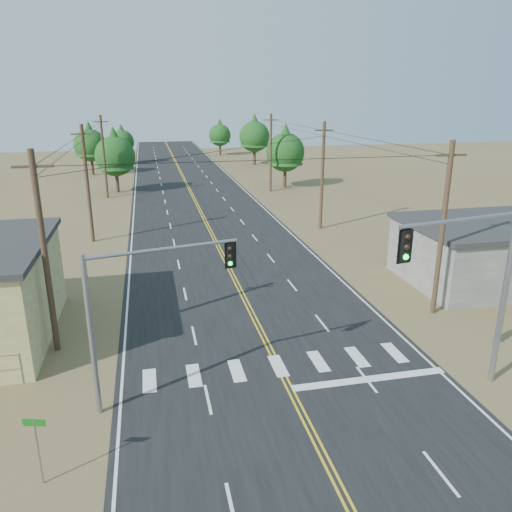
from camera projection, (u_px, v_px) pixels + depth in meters
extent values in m
plane|color=olive|center=(341.00, 491.00, 16.23)|extent=(220.00, 220.00, 0.00)
cube|color=black|center=(215.00, 240.00, 44.11)|extent=(15.00, 200.00, 0.02)
cylinder|color=gray|center=(21.00, 369.00, 22.03)|extent=(0.06, 0.06, 1.50)
cylinder|color=#4C3826|center=(45.00, 255.00, 23.71)|extent=(0.30, 0.30, 10.00)
cube|color=#4C3826|center=(33.00, 167.00, 22.41)|extent=(1.80, 0.12, 0.12)
cylinder|color=#4C3826|center=(87.00, 185.00, 42.30)|extent=(0.30, 0.30, 10.00)
cube|color=#4C3826|center=(82.00, 134.00, 41.00)|extent=(1.80, 0.12, 0.12)
cylinder|color=#4C3826|center=(104.00, 157.00, 60.89)|extent=(0.30, 0.30, 10.00)
cube|color=#4C3826|center=(101.00, 122.00, 59.59)|extent=(1.80, 0.12, 0.12)
cylinder|color=#4C3826|center=(442.00, 231.00, 27.97)|extent=(0.30, 0.30, 10.00)
cube|color=#4C3826|center=(451.00, 155.00, 26.67)|extent=(1.80, 0.12, 0.12)
cylinder|color=#4C3826|center=(322.00, 176.00, 46.56)|extent=(0.30, 0.30, 10.00)
cube|color=#4C3826|center=(324.00, 130.00, 45.26)|extent=(1.80, 0.12, 0.12)
cylinder|color=#4C3826|center=(271.00, 153.00, 65.15)|extent=(0.30, 0.30, 10.00)
cube|color=#4C3826|center=(271.00, 120.00, 63.85)|extent=(1.80, 0.12, 0.12)
cylinder|color=gray|center=(92.00, 341.00, 19.25)|extent=(0.22, 0.22, 6.46)
cylinder|color=gray|center=(83.00, 261.00, 18.25)|extent=(0.17, 0.17, 0.55)
cylinder|color=gray|center=(164.00, 249.00, 19.41)|extent=(5.97, 1.40, 0.15)
cube|color=black|center=(230.00, 255.00, 20.67)|extent=(0.37, 0.34, 1.02)
sphere|color=black|center=(230.00, 249.00, 20.42)|extent=(0.18, 0.18, 0.18)
sphere|color=black|center=(230.00, 256.00, 20.52)|extent=(0.18, 0.18, 0.18)
sphere|color=#0CE533|center=(230.00, 263.00, 20.62)|extent=(0.18, 0.18, 0.18)
cylinder|color=gray|center=(503.00, 302.00, 21.34)|extent=(0.26, 0.26, 7.61)
cylinder|color=gray|center=(462.00, 220.00, 19.04)|extent=(5.82, 1.26, 0.17)
cube|color=black|center=(405.00, 245.00, 18.28)|extent=(0.43, 0.39, 1.20)
sphere|color=black|center=(408.00, 237.00, 17.98)|extent=(0.22, 0.22, 0.22)
sphere|color=black|center=(407.00, 247.00, 18.09)|extent=(0.22, 0.22, 0.22)
sphere|color=#0CE533|center=(406.00, 257.00, 18.21)|extent=(0.22, 0.22, 0.22)
cylinder|color=gray|center=(39.00, 452.00, 16.17)|extent=(0.06, 0.06, 2.46)
cube|color=#0E6512|center=(34.00, 423.00, 15.82)|extent=(0.72, 0.22, 0.25)
cylinder|color=#3F2D1E|center=(117.00, 181.00, 65.41)|extent=(0.44, 0.44, 3.08)
cone|color=#134315|center=(114.00, 147.00, 64.09)|extent=(4.78, 4.78, 5.47)
sphere|color=#134315|center=(115.00, 156.00, 64.43)|extent=(5.13, 5.13, 5.13)
cylinder|color=#3F2D1E|center=(92.00, 165.00, 79.88)|extent=(0.45, 0.45, 3.04)
cone|color=#134315|center=(90.00, 138.00, 78.58)|extent=(4.73, 4.73, 5.40)
sphere|color=#134315|center=(90.00, 145.00, 78.92)|extent=(5.07, 5.07, 5.07)
cylinder|color=#3F2D1E|center=(123.00, 157.00, 92.58)|extent=(0.49, 0.49, 2.62)
cone|color=#134315|center=(122.00, 137.00, 91.46)|extent=(4.07, 4.07, 4.65)
sphere|color=#134315|center=(122.00, 142.00, 91.75)|extent=(4.36, 4.36, 4.36)
cylinder|color=#3F2D1E|center=(285.00, 176.00, 68.93)|extent=(0.47, 0.47, 3.14)
cone|color=#134315|center=(285.00, 144.00, 67.58)|extent=(4.89, 4.89, 5.59)
sphere|color=#134315|center=(285.00, 152.00, 67.93)|extent=(5.24, 5.24, 5.24)
cylinder|color=#3F2D1E|center=(254.00, 155.00, 91.45)|extent=(0.50, 0.50, 3.30)
cone|color=#134315|center=(254.00, 130.00, 90.04)|extent=(5.13, 5.13, 5.87)
sphere|color=#134315|center=(254.00, 137.00, 90.41)|extent=(5.50, 5.50, 5.50)
cylinder|color=#3F2D1E|center=(220.00, 149.00, 105.71)|extent=(0.43, 0.43, 2.74)
cone|color=#134315|center=(220.00, 130.00, 104.54)|extent=(4.26, 4.26, 4.87)
sphere|color=#134315|center=(220.00, 135.00, 104.85)|extent=(4.56, 4.56, 4.56)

